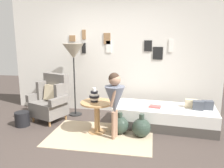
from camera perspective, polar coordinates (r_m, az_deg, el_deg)
name	(u,v)px	position (r m, az deg, el deg)	size (l,w,h in m)	color
ground_plane	(92,149)	(3.69, -5.13, -16.00)	(12.00, 12.00, 0.00)	#423833
gallery_wall	(113,56)	(5.19, 0.36, 7.18)	(4.80, 0.12, 2.60)	silver
rug	(101,135)	(4.11, -2.87, -12.89)	(1.81, 1.21, 0.01)	tan
armchair	(51,100)	(4.87, -15.13, -3.85)	(0.88, 0.78, 0.97)	#9E7042
daybed	(164,117)	(4.55, 13.02, -8.04)	(1.97, 0.97, 0.40)	#4C4742
pillow_head	(207,105)	(4.54, 22.99, -4.94)	(0.20, 0.12, 0.17)	#474C56
pillow_mid	(198,105)	(4.46, 20.95, -5.08)	(0.19, 0.12, 0.17)	#474C56
pillow_back	(191,103)	(4.57, 19.39, -4.66)	(0.22, 0.12, 0.15)	beige
side_table	(97,111)	(4.11, -3.82, -6.71)	(0.59, 0.59, 0.58)	tan
vase_striped	(94,96)	(4.05, -4.50, -3.05)	(0.18, 0.18, 0.26)	black
floor_lamp	(73,53)	(4.93, -9.72, 7.69)	(0.46, 0.46, 1.58)	black
person_child	(115,97)	(3.76, 0.67, -3.32)	(0.34, 0.34, 1.15)	#A37A60
book_on_daybed	(155,107)	(4.41, 10.87, -5.62)	(0.22, 0.16, 0.03)	#C15654
demijohn_near	(120,125)	(4.13, 2.00, -10.32)	(0.32, 0.32, 0.40)	#2D3D33
demijohn_far	(141,127)	(4.04, 7.45, -10.84)	(0.33, 0.33, 0.41)	#2D3D33
magazine_basket	(22,119)	(4.82, -21.77, -8.21)	(0.28, 0.28, 0.28)	black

